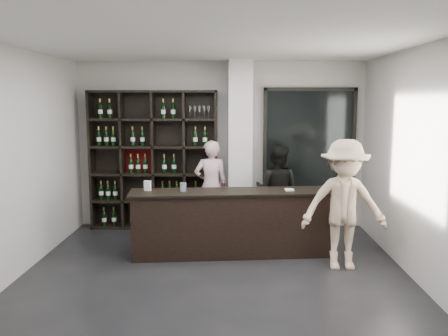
{
  "coord_description": "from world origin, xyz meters",
  "views": [
    {
      "loc": [
        0.24,
        -5.56,
        2.24
      ],
      "look_at": [
        0.1,
        1.1,
        1.28
      ],
      "focal_mm": 38.0,
      "sensor_mm": 36.0,
      "label": 1
    }
  ],
  "objects_px": {
    "taster_black": "(277,190)",
    "customer": "(344,205)",
    "wine_shelf": "(154,160)",
    "tasting_counter": "(231,223)",
    "taster_pink": "(211,186)"
  },
  "relations": [
    {
      "from": "taster_black",
      "to": "customer",
      "type": "distance_m",
      "value": 1.72
    },
    {
      "from": "wine_shelf",
      "to": "taster_black",
      "type": "distance_m",
      "value": 2.19
    },
    {
      "from": "taster_pink",
      "to": "taster_black",
      "type": "xyz_separation_m",
      "value": [
        1.1,
        -0.27,
        -0.02
      ]
    },
    {
      "from": "wine_shelf",
      "to": "taster_pink",
      "type": "bearing_deg",
      "value": -9.37
    },
    {
      "from": "tasting_counter",
      "to": "taster_pink",
      "type": "bearing_deg",
      "value": 99.51
    },
    {
      "from": "taster_pink",
      "to": "taster_black",
      "type": "distance_m",
      "value": 1.13
    },
    {
      "from": "wine_shelf",
      "to": "taster_black",
      "type": "height_order",
      "value": "wine_shelf"
    },
    {
      "from": "wine_shelf",
      "to": "tasting_counter",
      "type": "height_order",
      "value": "wine_shelf"
    },
    {
      "from": "tasting_counter",
      "to": "wine_shelf",
      "type": "bearing_deg",
      "value": 127.1
    },
    {
      "from": "taster_black",
      "to": "customer",
      "type": "bearing_deg",
      "value": 135.21
    },
    {
      "from": "wine_shelf",
      "to": "tasting_counter",
      "type": "distance_m",
      "value": 2.12
    },
    {
      "from": "taster_pink",
      "to": "taster_black",
      "type": "bearing_deg",
      "value": 158.82
    },
    {
      "from": "taster_black",
      "to": "tasting_counter",
      "type": "bearing_deg",
      "value": 73.32
    },
    {
      "from": "taster_pink",
      "to": "taster_black",
      "type": "height_order",
      "value": "taster_pink"
    },
    {
      "from": "taster_black",
      "to": "customer",
      "type": "xyz_separation_m",
      "value": [
        0.75,
        -1.54,
        0.11
      ]
    }
  ]
}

